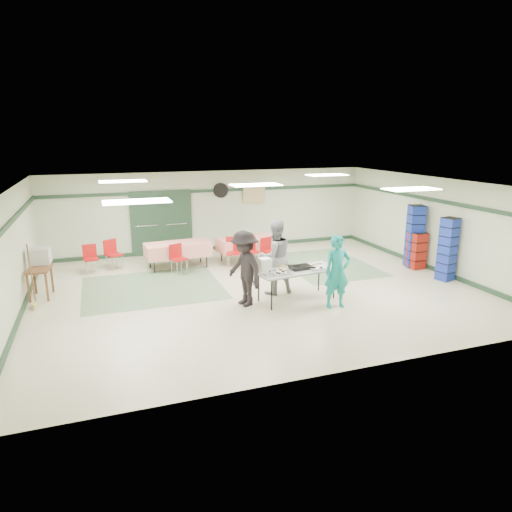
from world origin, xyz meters
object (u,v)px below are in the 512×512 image
object	(u,v)px
chair_loose_a	(112,251)
crate_stack_blue_a	(414,236)
serving_table	(297,271)
volunteer_teal	(337,272)
volunteer_grey	(275,257)
chair_b	(234,249)
crate_stack_blue_b	(448,249)
chair_a	(251,249)
volunteer_dark	(244,269)
crate_stack_red	(417,250)
printer_table	(39,273)
chair_c	(268,248)
broom	(31,275)
dining_table_b	(178,249)
chair_d	(177,256)
office_printer	(40,256)
chair_loose_b	(90,256)
dining_table_a	(248,243)

from	to	relation	value
chair_loose_a	crate_stack_blue_a	xyz separation A→B (m)	(8.54, -2.74, 0.39)
serving_table	volunteer_teal	size ratio (longest dim) A/B	1.23
volunteer_grey	chair_b	size ratio (longest dim) A/B	2.02
crate_stack_blue_a	crate_stack_blue_b	bearing A→B (deg)	-90.00
chair_a	volunteer_dark	bearing A→B (deg)	-121.10
crate_stack_blue_b	chair_a	bearing A→B (deg)	145.91
volunteer_teal	chair_loose_a	xyz separation A→B (m)	(-4.73, 4.93, -0.30)
chair_loose_a	chair_a	bearing A→B (deg)	-43.12
chair_a	crate_stack_red	xyz separation A→B (m)	(4.56, -1.86, 0.01)
printer_table	volunteer_teal	bearing A→B (deg)	-18.16
volunteer_dark	chair_c	size ratio (longest dim) A/B	2.11
chair_c	broom	size ratio (longest dim) A/B	0.55
volunteer_grey	dining_table_b	size ratio (longest dim) A/B	0.96
chair_b	printer_table	bearing A→B (deg)	-159.89
volunteer_dark	broom	world-z (taller)	volunteer_dark
chair_d	crate_stack_blue_a	world-z (taller)	crate_stack_blue_a
crate_stack_red	printer_table	distance (m)	10.34
crate_stack_blue_b	printer_table	bearing A→B (deg)	168.21
chair_d	crate_stack_red	world-z (taller)	crate_stack_red
volunteer_dark	printer_table	size ratio (longest dim) A/B	2.13
crate_stack_blue_a	broom	world-z (taller)	crate_stack_blue_a
broom	volunteer_grey	bearing A→B (deg)	2.89
serving_table	chair_b	size ratio (longest dim) A/B	2.24
crate_stack_blue_b	office_printer	xyz separation A→B (m)	(-10.30, 2.58, 0.07)
volunteer_dark	chair_loose_b	world-z (taller)	volunteer_dark
crate_stack_red	broom	bearing A→B (deg)	178.81
crate_stack_blue_a	crate_stack_blue_b	distance (m)	1.39
chair_loose_a	broom	bearing A→B (deg)	-152.96
volunteer_teal	chair_d	size ratio (longest dim) A/B	1.99
printer_table	office_printer	xyz separation A→B (m)	(-0.00, 0.43, 0.32)
dining_table_b	chair_loose_b	bearing A→B (deg)	169.26
chair_b	crate_stack_blue_b	distance (m)	5.98
chair_a	chair_c	xyz separation A→B (m)	(0.53, -0.01, -0.03)
crate_stack_blue_a	broom	size ratio (longest dim) A/B	1.24
crate_stack_red	printer_table	xyz separation A→B (m)	(-10.30, 0.92, 0.07)
volunteer_teal	dining_table_a	bearing A→B (deg)	103.81
crate_stack_red	dining_table_a	bearing A→B (deg)	151.59
chair_d	printer_table	distance (m)	3.63
chair_c	chair_a	bearing A→B (deg)	164.30
office_printer	broom	world-z (taller)	broom
volunteer_dark	chair_b	bearing A→B (deg)	153.27
dining_table_b	chair_b	distance (m)	1.66
chair_loose_b	crate_stack_blue_b	bearing A→B (deg)	-31.13
chair_d	chair_loose_a	bearing A→B (deg)	128.53
chair_b	volunteer_dark	bearing A→B (deg)	-92.13
chair_loose_b	chair_loose_a	bearing A→B (deg)	10.03
printer_table	office_printer	distance (m)	0.53
volunteer_grey	chair_a	world-z (taller)	volunteer_grey
serving_table	chair_c	size ratio (longest dim) A/B	2.48
chair_loose_b	volunteer_dark	bearing A→B (deg)	-57.06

